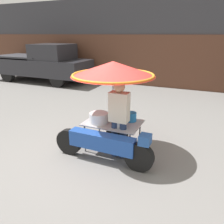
# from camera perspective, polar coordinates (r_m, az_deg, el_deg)

# --- Properties ---
(ground_plane) EXTENTS (36.00, 36.00, 0.00)m
(ground_plane) POSITION_cam_1_polar(r_m,az_deg,el_deg) (4.74, -6.36, -11.21)
(ground_plane) COLOR slate
(shopfront_building) EXTENTS (28.00, 2.06, 4.09)m
(shopfront_building) POSITION_cam_1_polar(r_m,az_deg,el_deg) (11.66, 13.95, 17.25)
(shopfront_building) COLOR #38383D
(shopfront_building) RESTS_ON ground
(vendor_motorcycle_cart) EXTENTS (2.10, 1.68, 1.93)m
(vendor_motorcycle_cart) POSITION_cam_1_polar(r_m,az_deg,el_deg) (4.37, -0.12, 6.54)
(vendor_motorcycle_cart) COLOR black
(vendor_motorcycle_cart) RESTS_ON ground
(vendor_person) EXTENTS (0.38, 0.22, 1.60)m
(vendor_person) POSITION_cam_1_polar(r_m,az_deg,el_deg) (4.31, 1.86, -1.16)
(vendor_person) COLOR navy
(vendor_person) RESTS_ON ground
(pickup_truck) EXTENTS (5.39, 1.88, 1.95)m
(pickup_truck) POSITION_cam_1_polar(r_m,az_deg,el_deg) (12.29, -17.62, 11.96)
(pickup_truck) COLOR black
(pickup_truck) RESTS_ON ground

